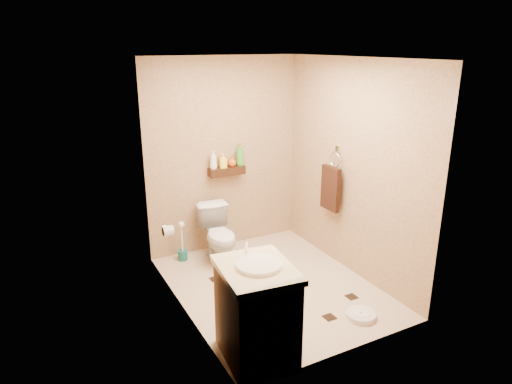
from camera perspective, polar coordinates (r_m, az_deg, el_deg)
ground at (r=5.09m, az=2.08°, el=-11.70°), size 2.50×2.50×0.00m
wall_back at (r=5.69m, az=-4.05°, el=4.56°), size 2.00×0.04×2.40m
wall_front at (r=3.65m, az=12.10°, el=-3.73°), size 2.00×0.04×2.40m
wall_left at (r=4.23m, az=-9.59°, el=-0.50°), size 0.04×2.50×2.40m
wall_right at (r=5.17m, az=11.92°, el=2.80°), size 0.04×2.50×2.40m
ceiling at (r=4.42m, az=2.45°, el=16.41°), size 2.00×2.50×0.02m
wall_shelf at (r=5.67m, az=-3.68°, el=2.62°), size 0.46×0.14×0.10m
floor_accents at (r=5.07m, az=3.05°, el=-11.82°), size 1.23×1.49×0.01m
toilet at (r=5.50m, az=-4.61°, el=-5.42°), size 0.43×0.69×0.68m
vanity at (r=3.87m, az=0.06°, el=-14.72°), size 0.64×0.75×0.98m
bathroom_scale at (r=4.68m, az=12.96°, el=-14.77°), size 0.36×0.36×0.06m
toilet_brush at (r=5.65m, az=-9.20°, el=-6.75°), size 0.12×0.12×0.50m
towel_ring at (r=5.37m, az=9.35°, el=0.71°), size 0.12×0.30×0.76m
toilet_paper at (r=5.04m, az=-10.96°, el=-4.77°), size 0.12×0.11×0.12m
bottle_a at (r=5.56m, az=-5.36°, el=4.03°), size 0.10×0.10×0.23m
bottle_b at (r=5.61m, az=-4.17°, el=3.96°), size 0.09×0.09×0.18m
bottle_c at (r=5.67m, az=-3.03°, el=3.87°), size 0.15×0.15×0.14m
bottle_d at (r=5.69m, az=-2.01°, el=4.69°), size 0.11×0.11×0.28m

